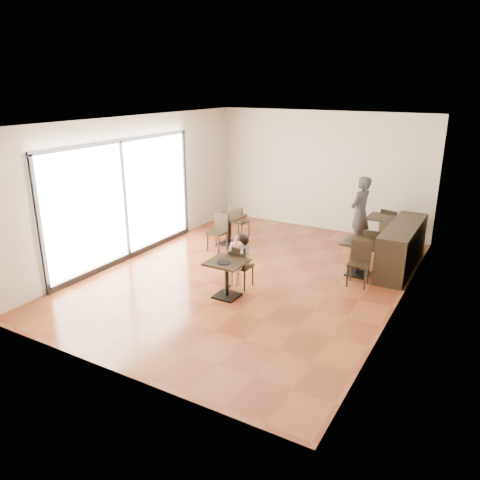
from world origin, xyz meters
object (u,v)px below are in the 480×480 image
Objects in this scene: child_chair at (241,266)px; chair_back_b at (383,236)px; cafe_table_left at (229,230)px; child at (241,261)px; adult_patron at (360,212)px; chair_back_a at (391,227)px; child_table at (227,279)px; cafe_table_mid at (359,258)px; chair_left_a at (240,222)px; cafe_table_back at (382,232)px; chair_mid_b at (359,264)px; chair_mid_a at (373,248)px; chair_left_b at (217,233)px.

chair_back_b is at bearing -121.13° from child_chair.
cafe_table_left is (-1.57, 2.12, -0.07)m from child_chair.
child is 3.83m from chair_back_b.
chair_back_a is (0.65, 0.55, -0.42)m from adult_patron.
chair_back_a is at bearing 66.82° from child_table.
adult_patron is at bearing 25.89° from cafe_table_left.
cafe_table_mid is 3.53m from chair_left_a.
child_chair is at bearing -115.61° from cafe_table_back.
child_table is 5.03m from chair_back_a.
cafe_table_back is 0.83× the size of chair_back_b.
child reaches higher than child_table.
chair_mid_b is (2.00, 1.22, -0.10)m from child.
child_table is 0.41× the size of adult_patron.
child_table is 4.31m from chair_back_b.
chair_mid_a is at bearing -130.73° from child_chair.
chair_mid_a is at bearing 49.27° from child.
chair_back_b reaches higher than child_table.
child_chair is 0.79× the size of child.
child_table is at bearing -48.56° from chair_left_b.
chair_mid_b is at bearing -148.58° from child_chair.
chair_left_b is at bearing 6.28° from chair_mid_a.
chair_left_b is (0.00, -0.55, 0.07)m from cafe_table_left.
cafe_table_mid is at bearing -136.21° from child_chair.
adult_patron is 1.97× the size of chair_mid_a.
cafe_table_left is (-1.57, 2.67, 0.00)m from child_table.
child_chair reaches higher than cafe_table_mid.
adult_patron is at bearing -110.65° from child_chair.
chair_back_a is (-0.02, 2.85, 0.02)m from chair_mid_b.
chair_mid_a is (0.15, 0.55, 0.08)m from cafe_table_mid.
chair_back_a reaches higher than cafe_table_mid.
chair_mid_b is (3.57, -0.90, 0.08)m from cafe_table_left.
chair_mid_b is at bearing -74.61° from cafe_table_mid.
adult_patron reaches higher than cafe_table_mid.
child reaches higher than cafe_table_mid.
chair_back_b reaches higher than chair_mid_b.
chair_mid_a is 1.00× the size of chair_mid_b.
chair_back_b is (1.98, 3.28, 0.03)m from child_chair.
adult_patron is 1.90× the size of chair_back_a.
cafe_table_left is 3.73m from chair_back_b.
child is at bearing 43.68° from chair_mid_a.
child_chair is 3.83m from chair_back_b.
chair_left_a is (-1.57, 2.67, -0.11)m from child.
cafe_table_mid is at bearing 170.22° from chair_left_a.
cafe_table_mid is 0.83× the size of chair_mid_b.
cafe_table_back is at bearing 64.39° from child.
chair_mid_a is at bearing 43.84° from adult_patron.
adult_patron reaches higher than cafe_table_left.
child_table is at bearing -144.04° from chair_mid_b.
chair_mid_b is (0.15, -0.55, 0.08)m from cafe_table_mid.
adult_patron is at bearing -158.55° from chair_left_a.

